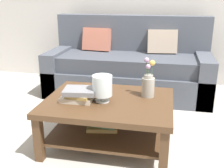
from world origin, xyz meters
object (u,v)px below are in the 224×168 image
couch (129,68)px  glass_hurricane_vase (102,86)px  book_stack_main (79,95)px  flower_pitcher (148,84)px  coffee_table (108,112)px

couch → glass_hurricane_vase: (-0.02, -1.49, 0.22)m
book_stack_main → flower_pitcher: flower_pitcher is taller
book_stack_main → glass_hurricane_vase: glass_hurricane_vase is taller
glass_hurricane_vase → flower_pitcher: (0.38, 0.21, -0.02)m
couch → glass_hurricane_vase: couch is taller
coffee_table → couch: bearing=91.1°
coffee_table → flower_pitcher: size_ratio=3.14×
couch → book_stack_main: couch is taller
coffee_table → glass_hurricane_vase: (-0.04, -0.05, 0.26)m
glass_hurricane_vase → flower_pitcher: flower_pitcher is taller
coffee_table → flower_pitcher: (0.34, 0.16, 0.25)m
couch → glass_hurricane_vase: bearing=-90.6°
coffee_table → flower_pitcher: flower_pitcher is taller
book_stack_main → glass_hurricane_vase: 0.22m
book_stack_main → couch: bearing=81.7°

